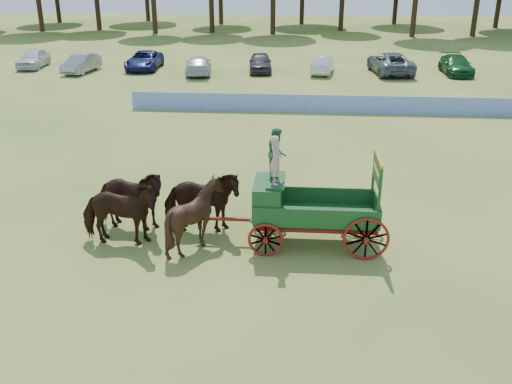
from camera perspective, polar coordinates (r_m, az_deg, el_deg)
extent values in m
plane|color=#A39349|center=(17.65, 16.97, -7.29)|extent=(160.00, 160.00, 0.00)
imported|color=#32170E|center=(18.24, -13.53, -2.10)|extent=(2.56, 1.17, 2.16)
imported|color=#32170E|center=(19.20, -12.57, -0.74)|extent=(2.68, 1.46, 2.16)
imported|color=#32170E|center=(17.66, -6.09, -2.39)|extent=(2.31, 2.15, 2.16)
imported|color=#32170E|center=(18.65, -5.49, -0.99)|extent=(2.61, 1.29, 2.16)
cube|color=maroon|center=(18.11, 1.16, -3.29)|extent=(0.12, 2.00, 0.12)
cube|color=maroon|center=(18.20, 10.64, -3.56)|extent=(0.12, 2.00, 0.12)
cube|color=maroon|center=(17.55, 5.96, -3.87)|extent=(3.80, 0.10, 0.12)
cube|color=maroon|center=(18.54, 5.90, -2.37)|extent=(3.80, 0.10, 0.12)
cube|color=maroon|center=(18.11, -1.68, -2.77)|extent=(2.80, 0.09, 0.09)
cube|color=#1C541F|center=(17.93, 5.96, -2.29)|extent=(3.80, 1.80, 0.10)
cube|color=#1C541F|center=(17.00, 6.05, -2.61)|extent=(3.80, 0.06, 0.55)
cube|color=#1C541F|center=(18.61, 5.95, -0.32)|extent=(3.80, 0.06, 0.55)
cube|color=#1C541F|center=(17.96, 12.01, -1.58)|extent=(0.06, 1.80, 0.55)
cube|color=#1C541F|center=(17.72, 1.18, -0.53)|extent=(0.85, 1.70, 1.05)
cube|color=#1C541F|center=(17.49, 2.01, 1.17)|extent=(0.55, 1.50, 0.08)
cube|color=#1C541F|center=(17.82, -0.04, -1.08)|extent=(0.10, 1.60, 0.65)
cube|color=#1C541F|center=(17.93, 0.53, -1.98)|extent=(0.55, 1.60, 0.06)
cube|color=#1C541F|center=(16.97, 12.22, -0.66)|extent=(0.08, 0.08, 1.80)
cube|color=#1C541F|center=(18.44, 11.64, 1.28)|extent=(0.08, 0.08, 1.80)
cube|color=#1C541F|center=(17.49, 12.07, 2.17)|extent=(0.07, 1.75, 0.75)
cube|color=gold|center=(17.36, 12.18, 3.41)|extent=(0.08, 1.80, 0.09)
cube|color=gold|center=(17.49, 11.94, 2.18)|extent=(0.02, 1.30, 0.12)
torus|color=maroon|center=(17.28, 0.97, -4.81)|extent=(1.09, 0.09, 1.09)
torus|color=maroon|center=(18.99, 1.33, -2.19)|extent=(1.09, 0.09, 1.09)
torus|color=maroon|center=(17.31, 10.96, -4.64)|extent=(1.39, 0.09, 1.39)
torus|color=maroon|center=(19.02, 10.40, -2.04)|extent=(1.39, 0.09, 1.39)
imported|color=#C7989E|center=(16.89, 1.99, 3.23)|extent=(0.36, 0.54, 1.49)
imported|color=#246231|center=(17.55, 2.10, 4.01)|extent=(0.57, 0.74, 1.52)
cube|color=#204CB1|center=(34.05, 9.46, 8.65)|extent=(26.00, 0.08, 1.05)
imported|color=silver|center=(51.56, -21.38, 12.35)|extent=(2.20, 4.61, 1.52)
imported|color=gray|center=(48.10, -17.07, 12.20)|extent=(2.03, 4.47, 1.42)
imported|color=navy|center=(48.30, -11.12, 12.80)|extent=(2.56, 5.26, 1.44)
imported|color=silver|center=(45.59, -5.79, 12.50)|extent=(2.57, 4.99, 1.38)
imported|color=#333338|center=(46.32, 0.43, 12.83)|extent=(2.12, 4.48, 1.48)
imported|color=silver|center=(45.89, 6.64, 12.51)|extent=(1.98, 4.27, 1.36)
imported|color=slate|center=(46.83, 13.28, 12.46)|extent=(3.38, 6.18, 1.64)
imported|color=#144C1E|center=(47.98, 19.38, 11.89)|extent=(2.00, 4.88, 1.41)
cylinder|color=#382314|center=(77.46, -20.84, 16.80)|extent=(0.60, 0.60, 5.45)
cylinder|color=#382314|center=(76.91, -15.56, 17.12)|extent=(0.60, 0.60, 4.77)
cylinder|color=#382314|center=(71.76, -10.17, 17.59)|extent=(0.60, 0.60, 5.66)
cylinder|color=#382314|center=(71.70, -4.47, 17.75)|extent=(0.60, 0.60, 5.39)
cylinder|color=#382314|center=(70.16, 1.71, 17.58)|extent=(0.60, 0.60, 5.10)
cylinder|color=#382314|center=(74.32, 8.55, 17.53)|extent=(0.60, 0.60, 4.85)
cylinder|color=#382314|center=(69.87, 15.56, 17.00)|extent=(0.60, 0.60, 5.59)
cylinder|color=#382314|center=(72.41, 21.10, 16.40)|extent=(0.60, 0.60, 5.28)
cylinder|color=#382314|center=(87.72, -19.23, 17.25)|extent=(0.60, 0.60, 4.67)
cylinder|color=#382314|center=(81.65, -3.55, 18.52)|extent=(0.60, 0.60, 5.93)
cylinder|color=#382314|center=(81.39, 4.63, 18.27)|extent=(0.60, 0.60, 5.33)
cylinder|color=#382314|center=(83.30, 13.78, 17.68)|extent=(0.60, 0.60, 4.88)
cylinder|color=#382314|center=(82.25, 23.10, 16.92)|extent=(0.60, 0.60, 5.97)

